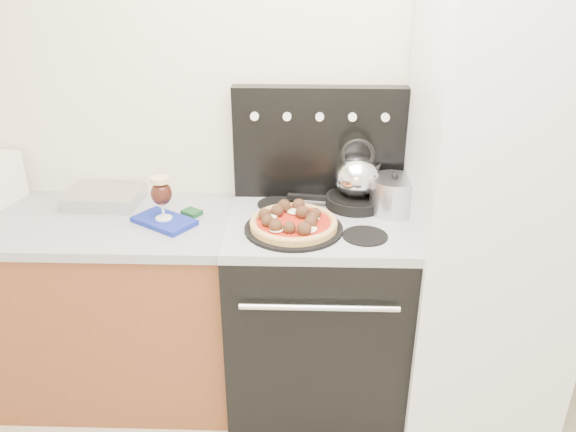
{
  "coord_description": "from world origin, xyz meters",
  "views": [
    {
      "loc": [
        0.02,
        -0.96,
        1.93
      ],
      "look_at": [
        -0.05,
        1.05,
        0.99
      ],
      "focal_mm": 35.0,
      "sensor_mm": 36.0,
      "label": 1
    }
  ],
  "objects_px": {
    "stock_pot": "(393,196)",
    "beer_glass": "(162,198)",
    "fridge": "(490,218)",
    "pizza": "(294,221)",
    "tea_kettle": "(357,173)",
    "stove_body": "(316,315)",
    "pizza_pan": "(294,228)",
    "skillet": "(355,201)",
    "oven_mitt": "(164,221)",
    "base_cabinet": "(79,309)"
  },
  "relations": [
    {
      "from": "fridge",
      "to": "skillet",
      "type": "bearing_deg",
      "value": 161.94
    },
    {
      "from": "stove_body",
      "to": "beer_glass",
      "type": "relative_size",
      "value": 4.63
    },
    {
      "from": "pizza",
      "to": "stove_body",
      "type": "bearing_deg",
      "value": 43.87
    },
    {
      "from": "beer_glass",
      "to": "stock_pot",
      "type": "xyz_separation_m",
      "value": [
        0.97,
        0.11,
        -0.02
      ]
    },
    {
      "from": "stove_body",
      "to": "fridge",
      "type": "relative_size",
      "value": 0.46
    },
    {
      "from": "oven_mitt",
      "to": "tea_kettle",
      "type": "xyz_separation_m",
      "value": [
        0.81,
        0.16,
        0.16
      ]
    },
    {
      "from": "pizza_pan",
      "to": "tea_kettle",
      "type": "xyz_separation_m",
      "value": [
        0.27,
        0.25,
        0.15
      ]
    },
    {
      "from": "oven_mitt",
      "to": "stove_body",
      "type": "bearing_deg",
      "value": 1.25
    },
    {
      "from": "beer_glass",
      "to": "pizza",
      "type": "bearing_deg",
      "value": -8.81
    },
    {
      "from": "stove_body",
      "to": "base_cabinet",
      "type": "bearing_deg",
      "value": 178.7
    },
    {
      "from": "beer_glass",
      "to": "tea_kettle",
      "type": "xyz_separation_m",
      "value": [
        0.81,
        0.16,
        0.06
      ]
    },
    {
      "from": "beer_glass",
      "to": "pizza_pan",
      "type": "bearing_deg",
      "value": -8.81
    },
    {
      "from": "beer_glass",
      "to": "skillet",
      "type": "bearing_deg",
      "value": 11.39
    },
    {
      "from": "oven_mitt",
      "to": "skillet",
      "type": "bearing_deg",
      "value": 11.39
    },
    {
      "from": "skillet",
      "to": "stove_body",
      "type": "bearing_deg",
      "value": -137.53
    },
    {
      "from": "stove_body",
      "to": "oven_mitt",
      "type": "distance_m",
      "value": 0.8
    },
    {
      "from": "stove_body",
      "to": "tea_kettle",
      "type": "xyz_separation_m",
      "value": [
        0.16,
        0.15,
        0.64
      ]
    },
    {
      "from": "fridge",
      "to": "stock_pot",
      "type": "bearing_deg",
      "value": 163.0
    },
    {
      "from": "fridge",
      "to": "beer_glass",
      "type": "bearing_deg",
      "value": 179.54
    },
    {
      "from": "pizza",
      "to": "tea_kettle",
      "type": "relative_size",
      "value": 1.61
    },
    {
      "from": "fridge",
      "to": "stove_body",
      "type": "bearing_deg",
      "value": 177.95
    },
    {
      "from": "beer_glass",
      "to": "skillet",
      "type": "xyz_separation_m",
      "value": [
        0.81,
        0.16,
        -0.07
      ]
    },
    {
      "from": "base_cabinet",
      "to": "skillet",
      "type": "bearing_deg",
      "value": 5.62
    },
    {
      "from": "pizza_pan",
      "to": "tea_kettle",
      "type": "height_order",
      "value": "tea_kettle"
    },
    {
      "from": "stove_body",
      "to": "beer_glass",
      "type": "height_order",
      "value": "beer_glass"
    },
    {
      "from": "beer_glass",
      "to": "tea_kettle",
      "type": "relative_size",
      "value": 0.87
    },
    {
      "from": "pizza_pan",
      "to": "tea_kettle",
      "type": "bearing_deg",
      "value": 43.02
    },
    {
      "from": "stock_pot",
      "to": "beer_glass",
      "type": "bearing_deg",
      "value": -173.76
    },
    {
      "from": "base_cabinet",
      "to": "pizza_pan",
      "type": "distance_m",
      "value": 1.12
    },
    {
      "from": "oven_mitt",
      "to": "stock_pot",
      "type": "distance_m",
      "value": 0.98
    },
    {
      "from": "skillet",
      "to": "tea_kettle",
      "type": "bearing_deg",
      "value": 0.0
    },
    {
      "from": "base_cabinet",
      "to": "beer_glass",
      "type": "bearing_deg",
      "value": -4.94
    },
    {
      "from": "beer_glass",
      "to": "tea_kettle",
      "type": "bearing_deg",
      "value": 11.39
    },
    {
      "from": "pizza_pan",
      "to": "tea_kettle",
      "type": "distance_m",
      "value": 0.39
    },
    {
      "from": "beer_glass",
      "to": "pizza_pan",
      "type": "xyz_separation_m",
      "value": [
        0.55,
        -0.08,
        -0.09
      ]
    },
    {
      "from": "fridge",
      "to": "pizza",
      "type": "height_order",
      "value": "fridge"
    },
    {
      "from": "pizza_pan",
      "to": "skillet",
      "type": "distance_m",
      "value": 0.37
    },
    {
      "from": "skillet",
      "to": "tea_kettle",
      "type": "xyz_separation_m",
      "value": [
        0.0,
        0.0,
        0.13
      ]
    },
    {
      "from": "pizza_pan",
      "to": "pizza",
      "type": "xyz_separation_m",
      "value": [
        0.0,
        0.0,
        0.03
      ]
    },
    {
      "from": "fridge",
      "to": "beer_glass",
      "type": "height_order",
      "value": "fridge"
    },
    {
      "from": "pizza",
      "to": "pizza_pan",
      "type": "bearing_deg",
      "value": 180.0
    },
    {
      "from": "oven_mitt",
      "to": "pizza_pan",
      "type": "relative_size",
      "value": 0.65
    },
    {
      "from": "pizza",
      "to": "stock_pot",
      "type": "relative_size",
      "value": 1.75
    },
    {
      "from": "stove_body",
      "to": "pizza_pan",
      "type": "xyz_separation_m",
      "value": [
        -0.1,
        -0.1,
        0.49
      ]
    },
    {
      "from": "pizza",
      "to": "stock_pot",
      "type": "xyz_separation_m",
      "value": [
        0.42,
        0.19,
        0.04
      ]
    },
    {
      "from": "stove_body",
      "to": "tea_kettle",
      "type": "bearing_deg",
      "value": 42.47
    },
    {
      "from": "stock_pot",
      "to": "pizza_pan",
      "type": "bearing_deg",
      "value": -155.64
    },
    {
      "from": "tea_kettle",
      "to": "skillet",
      "type": "bearing_deg",
      "value": 0.0
    },
    {
      "from": "tea_kettle",
      "to": "fridge",
      "type": "bearing_deg",
      "value": -29.61
    },
    {
      "from": "fridge",
      "to": "pizza",
      "type": "distance_m",
      "value": 0.81
    }
  ]
}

